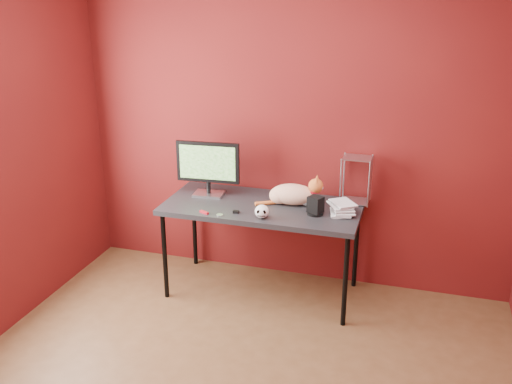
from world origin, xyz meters
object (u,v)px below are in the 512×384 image
(monitor, at_px, (208,166))
(cat, at_px, (293,194))
(desk, at_px, (262,211))
(skull_mug, at_px, (262,211))
(speaker, at_px, (315,206))
(book_stack, at_px, (335,149))

(monitor, distance_m, cat, 0.71)
(monitor, bearing_deg, desk, -14.21)
(skull_mug, relative_size, speaker, 0.76)
(skull_mug, bearing_deg, desk, 94.93)
(skull_mug, bearing_deg, book_stack, 16.04)
(speaker, relative_size, book_stack, 0.14)
(speaker, distance_m, book_stack, 0.45)
(cat, xyz_separation_m, book_stack, (0.32, -0.10, 0.41))
(book_stack, bearing_deg, cat, 162.71)
(monitor, relative_size, book_stack, 0.51)
(desk, height_order, skull_mug, skull_mug)
(cat, xyz_separation_m, skull_mug, (-0.15, -0.33, -0.03))
(cat, distance_m, skull_mug, 0.37)
(book_stack, bearing_deg, skull_mug, -153.67)
(monitor, height_order, cat, monitor)
(cat, bearing_deg, monitor, 174.44)
(cat, bearing_deg, desk, -166.31)
(cat, height_order, skull_mug, cat)
(desk, distance_m, monitor, 0.56)
(monitor, bearing_deg, speaker, -14.44)
(speaker, bearing_deg, book_stack, 49.19)
(book_stack, bearing_deg, monitor, 174.04)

